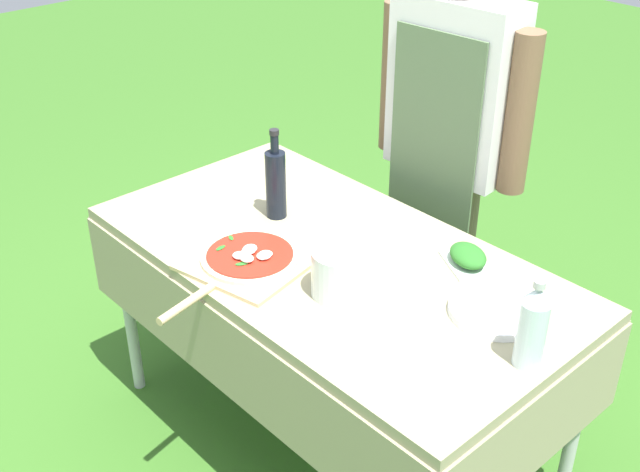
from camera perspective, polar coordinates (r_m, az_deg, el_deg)
ground_plane at (r=2.83m, az=0.73°, el=-14.31°), size 12.00×12.00×0.00m
prep_table at (r=2.40m, az=0.84°, el=-2.87°), size 1.51×0.80×0.75m
person_cook at (r=2.76m, az=9.22°, el=7.42°), size 0.59×0.22×1.57m
pizza_on_peel at (r=2.32m, az=-5.16°, el=-1.68°), size 0.39×0.55×0.06m
oil_bottle at (r=2.51m, az=-3.17°, el=3.81°), size 0.06×0.06×0.30m
water_bottle at (r=1.95m, az=14.89°, el=-6.19°), size 0.07×0.07×0.24m
herb_container at (r=2.34m, az=10.47°, el=-1.46°), size 0.20×0.18×0.05m
mixing_tub at (r=2.16m, az=1.49°, el=-2.59°), size 0.16×0.16×0.13m
plate_stack at (r=2.16m, az=12.39°, el=-5.16°), size 0.25×0.25×0.02m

